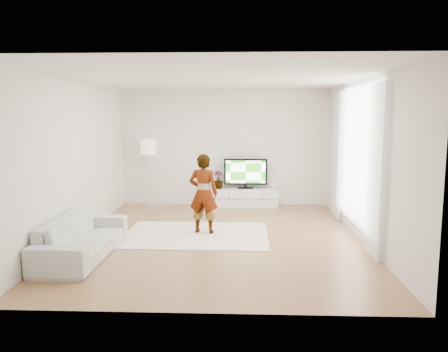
{
  "coord_description": "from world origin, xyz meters",
  "views": [
    {
      "loc": [
        0.4,
        -7.55,
        2.16
      ],
      "look_at": [
        0.08,
        0.4,
        1.06
      ],
      "focal_mm": 35.0,
      "sensor_mm": 36.0,
      "label": 1
    }
  ],
  "objects_px": {
    "player": "(203,193)",
    "floor_lamp": "(148,150)",
    "television": "(246,172)",
    "rug": "(196,234)",
    "media_console": "(245,198)",
    "sofa": "(82,237)"
  },
  "relations": [
    {
      "from": "player",
      "to": "floor_lamp",
      "type": "bearing_deg",
      "value": -48.96
    },
    {
      "from": "television",
      "to": "floor_lamp",
      "type": "xyz_separation_m",
      "value": [
        -2.32,
        -0.09,
        0.54
      ]
    },
    {
      "from": "rug",
      "to": "floor_lamp",
      "type": "bearing_deg",
      "value": 118.96
    },
    {
      "from": "media_console",
      "to": "floor_lamp",
      "type": "xyz_separation_m",
      "value": [
        -2.32,
        -0.06,
        1.14
      ]
    },
    {
      "from": "sofa",
      "to": "media_console",
      "type": "bearing_deg",
      "value": -32.32
    },
    {
      "from": "floor_lamp",
      "to": "sofa",
      "type": "bearing_deg",
      "value": -93.47
    },
    {
      "from": "television",
      "to": "sofa",
      "type": "height_order",
      "value": "television"
    },
    {
      "from": "television",
      "to": "rug",
      "type": "height_order",
      "value": "television"
    },
    {
      "from": "media_console",
      "to": "sofa",
      "type": "relative_size",
      "value": 0.73
    },
    {
      "from": "media_console",
      "to": "television",
      "type": "distance_m",
      "value": 0.61
    },
    {
      "from": "floor_lamp",
      "to": "media_console",
      "type": "bearing_deg",
      "value": 1.61
    },
    {
      "from": "rug",
      "to": "floor_lamp",
      "type": "distance_m",
      "value": 3.17
    },
    {
      "from": "media_console",
      "to": "rug",
      "type": "height_order",
      "value": "media_console"
    },
    {
      "from": "rug",
      "to": "floor_lamp",
      "type": "relative_size",
      "value": 1.62
    },
    {
      "from": "media_console",
      "to": "television",
      "type": "relative_size",
      "value": 1.49
    },
    {
      "from": "floor_lamp",
      "to": "television",
      "type": "bearing_deg",
      "value": 2.29
    },
    {
      "from": "sofa",
      "to": "floor_lamp",
      "type": "bearing_deg",
      "value": -2.47
    },
    {
      "from": "television",
      "to": "player",
      "type": "xyz_separation_m",
      "value": [
        -0.8,
        -2.47,
        -0.07
      ]
    },
    {
      "from": "rug",
      "to": "floor_lamp",
      "type": "xyz_separation_m",
      "value": [
        -1.39,
        2.51,
        1.35
      ]
    },
    {
      "from": "television",
      "to": "rug",
      "type": "relative_size",
      "value": 0.4
    },
    {
      "from": "television",
      "to": "player",
      "type": "bearing_deg",
      "value": -107.86
    },
    {
      "from": "sofa",
      "to": "television",
      "type": "bearing_deg",
      "value": -32.14
    }
  ]
}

